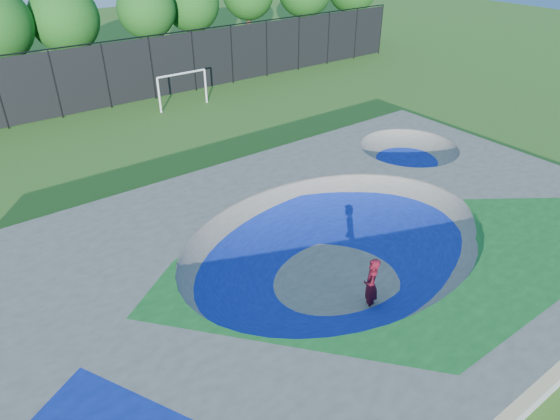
{
  "coord_description": "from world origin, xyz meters",
  "views": [
    {
      "loc": [
        -9.54,
        -9.71,
        10.49
      ],
      "look_at": [
        -0.12,
        3.0,
        1.1
      ],
      "focal_mm": 32.0,
      "sensor_mm": 36.0,
      "label": 1
    }
  ],
  "objects": [
    {
      "name": "skateboard",
      "position": [
        -0.39,
        -1.94,
        0.03
      ],
      "size": [
        0.68,
        0.73,
        0.05
      ],
      "primitive_type": "cube",
      "rotation": [
        0.0,
        0.0,
        0.86
      ],
      "color": "black",
      "rests_on": "ground"
    },
    {
      "name": "fence",
      "position": [
        0.0,
        21.0,
        2.1
      ],
      "size": [
        48.09,
        0.09,
        4.04
      ],
      "color": "black",
      "rests_on": "ground"
    },
    {
      "name": "skate_deck",
      "position": [
        0.0,
        0.0,
        0.75
      ],
      "size": [
        22.0,
        14.0,
        1.5
      ],
      "primitive_type": "cube",
      "color": "gray",
      "rests_on": "ground"
    },
    {
      "name": "skater",
      "position": [
        -0.39,
        -1.94,
        0.93
      ],
      "size": [
        0.8,
        0.78,
        1.85
      ],
      "primitive_type": "imported",
      "rotation": [
        0.0,
        0.0,
        3.89
      ],
      "color": "#B00E25",
      "rests_on": "ground"
    },
    {
      "name": "treeline",
      "position": [
        -0.78,
        25.96,
        4.85
      ],
      "size": [
        52.29,
        6.99,
        7.44
      ],
      "color": "#4C3A26",
      "rests_on": "ground"
    },
    {
      "name": "ground",
      "position": [
        0.0,
        0.0,
        0.0
      ],
      "size": [
        120.0,
        120.0,
        0.0
      ],
      "primitive_type": "plane",
      "color": "#34661C",
      "rests_on": "ground"
    },
    {
      "name": "soccer_goal",
      "position": [
        3.74,
        18.33,
        1.52
      ],
      "size": [
        3.32,
        0.12,
        2.19
      ],
      "color": "white",
      "rests_on": "ground"
    }
  ]
}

